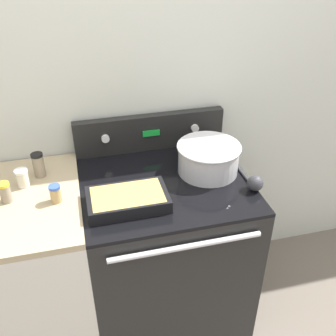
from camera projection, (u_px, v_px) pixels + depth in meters
The scene contains 11 objects.
kitchen_wall at pixel (146, 82), 1.97m from camera, with size 8.00×0.05×2.50m.
stove_range at pixel (165, 251), 2.09m from camera, with size 0.79×0.73×0.90m.
control_panel at pixel (150, 132), 2.06m from camera, with size 0.79×0.07×0.19m.
side_counter at pixel (35, 274), 1.95m from camera, with size 0.54×0.70×0.91m.
mixing_bowl at pixel (208, 157), 1.88m from camera, with size 0.31×0.31×0.14m.
casserole_dish at pixel (128, 199), 1.68m from camera, with size 0.35×0.21×0.06m.
ladle at pixel (253, 182), 1.79m from camera, with size 0.07×0.32×0.07m.
spice_jar_blue_cap at pixel (55, 194), 1.68m from camera, with size 0.05×0.05×0.08m.
spice_jar_black_cap at pixel (39, 165), 1.83m from camera, with size 0.06×0.06×0.12m.
spice_jar_white_cap at pixel (22, 178), 1.77m from camera, with size 0.06×0.06×0.09m.
spice_jar_yellow_cap at pixel (5, 192), 1.67m from camera, with size 0.05×0.05×0.09m.
Camera 1 is at (-0.36, -1.13, 1.95)m, focal length 42.00 mm.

